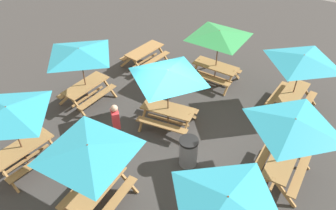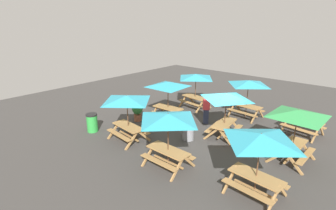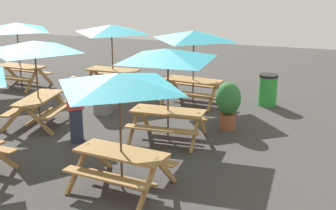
{
  "view_description": "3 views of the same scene",
  "coord_description": "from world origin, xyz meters",
  "px_view_note": "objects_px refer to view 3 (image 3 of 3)",
  "views": [
    {
      "loc": [
        -7.07,
        -4.14,
        7.81
      ],
      "look_at": [
        0.26,
        0.28,
        0.9
      ],
      "focal_mm": 35.0,
      "sensor_mm": 36.0,
      "label": 1
    },
    {
      "loc": [
        6.12,
        -10.72,
        5.75
      ],
      "look_at": [
        -3.46,
        0.23,
        0.9
      ],
      "focal_mm": 28.0,
      "sensor_mm": 36.0,
      "label": 2
    },
    {
      "loc": [
        -7.18,
        10.58,
        4.13
      ],
      "look_at": [
        -3.46,
        0.23,
        0.9
      ],
      "focal_mm": 50.0,
      "sensor_mm": 36.0,
      "label": 3
    }
  ],
  "objects_px": {
    "potted_plant_0": "(228,102)",
    "person_standing": "(75,108)",
    "picnic_table_1": "(35,52)",
    "picnic_table_5": "(194,41)",
    "picnic_table_8": "(112,34)",
    "trash_bin_gray": "(102,98)",
    "trash_bin_green": "(268,90)",
    "picnic_table_2": "(168,61)",
    "picnic_table_3": "(119,89)",
    "picnic_table_6": "(17,31)"
  },
  "relations": [
    {
      "from": "picnic_table_8",
      "to": "potted_plant_0",
      "type": "relative_size",
      "value": 1.84
    },
    {
      "from": "trash_bin_green",
      "to": "person_standing",
      "type": "distance_m",
      "value": 6.27
    },
    {
      "from": "potted_plant_0",
      "to": "person_standing",
      "type": "xyz_separation_m",
      "value": [
        3.26,
        2.25,
        0.16
      ]
    },
    {
      "from": "picnic_table_5",
      "to": "picnic_table_2",
      "type": "bearing_deg",
      "value": 102.54
    },
    {
      "from": "picnic_table_3",
      "to": "picnic_table_8",
      "type": "distance_m",
      "value": 7.62
    },
    {
      "from": "potted_plant_0",
      "to": "picnic_table_3",
      "type": "bearing_deg",
      "value": 74.58
    },
    {
      "from": "person_standing",
      "to": "potted_plant_0",
      "type": "bearing_deg",
      "value": -13.1
    },
    {
      "from": "picnic_table_5",
      "to": "person_standing",
      "type": "relative_size",
      "value": 1.4
    },
    {
      "from": "picnic_table_3",
      "to": "picnic_table_2",
      "type": "bearing_deg",
      "value": -81.13
    },
    {
      "from": "picnic_table_5",
      "to": "trash_bin_gray",
      "type": "distance_m",
      "value": 3.3
    },
    {
      "from": "picnic_table_3",
      "to": "picnic_table_6",
      "type": "bearing_deg",
      "value": -34.28
    },
    {
      "from": "trash_bin_gray",
      "to": "trash_bin_green",
      "type": "xyz_separation_m",
      "value": [
        -4.43,
        -2.56,
        0.0
      ]
    },
    {
      "from": "trash_bin_gray",
      "to": "person_standing",
      "type": "bearing_deg",
      "value": 102.08
    },
    {
      "from": "trash_bin_gray",
      "to": "picnic_table_5",
      "type": "bearing_deg",
      "value": -137.42
    },
    {
      "from": "picnic_table_5",
      "to": "picnic_table_8",
      "type": "relative_size",
      "value": 1.0
    },
    {
      "from": "picnic_table_1",
      "to": "person_standing",
      "type": "height_order",
      "value": "picnic_table_1"
    },
    {
      "from": "trash_bin_green",
      "to": "person_standing",
      "type": "height_order",
      "value": "person_standing"
    },
    {
      "from": "potted_plant_0",
      "to": "picnic_table_2",
      "type": "bearing_deg",
      "value": 47.52
    },
    {
      "from": "picnic_table_1",
      "to": "trash_bin_green",
      "type": "relative_size",
      "value": 2.38
    },
    {
      "from": "person_standing",
      "to": "picnic_table_8",
      "type": "bearing_deg",
      "value": 58.28
    },
    {
      "from": "trash_bin_gray",
      "to": "person_standing",
      "type": "height_order",
      "value": "person_standing"
    },
    {
      "from": "trash_bin_green",
      "to": "picnic_table_5",
      "type": "bearing_deg",
      "value": 14.09
    },
    {
      "from": "picnic_table_3",
      "to": "picnic_table_5",
      "type": "xyz_separation_m",
      "value": [
        0.44,
        -6.21,
        0.0
      ]
    },
    {
      "from": "picnic_table_8",
      "to": "potted_plant_0",
      "type": "xyz_separation_m",
      "value": [
        -4.66,
        2.61,
        -1.26
      ]
    },
    {
      "from": "picnic_table_5",
      "to": "potted_plant_0",
      "type": "xyz_separation_m",
      "value": [
        -1.59,
        2.05,
        -1.26
      ]
    },
    {
      "from": "picnic_table_6",
      "to": "person_standing",
      "type": "height_order",
      "value": "picnic_table_6"
    },
    {
      "from": "picnic_table_8",
      "to": "picnic_table_5",
      "type": "bearing_deg",
      "value": 170.34
    },
    {
      "from": "picnic_table_1",
      "to": "picnic_table_6",
      "type": "distance_m",
      "value": 4.62
    },
    {
      "from": "picnic_table_1",
      "to": "picnic_table_5",
      "type": "distance_m",
      "value": 4.79
    },
    {
      "from": "picnic_table_1",
      "to": "potted_plant_0",
      "type": "bearing_deg",
      "value": 97.23
    },
    {
      "from": "picnic_table_5",
      "to": "trash_bin_green",
      "type": "xyz_separation_m",
      "value": [
        -2.26,
        -0.57,
        -1.49
      ]
    },
    {
      "from": "picnic_table_2",
      "to": "person_standing",
      "type": "height_order",
      "value": "picnic_table_2"
    },
    {
      "from": "picnic_table_3",
      "to": "trash_bin_gray",
      "type": "xyz_separation_m",
      "value": [
        2.61,
        -4.21,
        -1.49
      ]
    },
    {
      "from": "picnic_table_8",
      "to": "trash_bin_green",
      "type": "height_order",
      "value": "picnic_table_8"
    },
    {
      "from": "picnic_table_6",
      "to": "picnic_table_8",
      "type": "relative_size",
      "value": 1.0
    },
    {
      "from": "picnic_table_2",
      "to": "picnic_table_8",
      "type": "height_order",
      "value": "same"
    },
    {
      "from": "picnic_table_2",
      "to": "picnic_table_5",
      "type": "xyz_separation_m",
      "value": [
        0.37,
        -3.38,
        0.0
      ]
    },
    {
      "from": "picnic_table_1",
      "to": "trash_bin_gray",
      "type": "xyz_separation_m",
      "value": [
        -1.18,
        -1.43,
        -1.49
      ]
    },
    {
      "from": "picnic_table_3",
      "to": "potted_plant_0",
      "type": "bearing_deg",
      "value": -97.89
    },
    {
      "from": "picnic_table_3",
      "to": "person_standing",
      "type": "xyz_separation_m",
      "value": [
        2.11,
        -1.9,
        -1.1
      ]
    },
    {
      "from": "picnic_table_1",
      "to": "picnic_table_8",
      "type": "relative_size",
      "value": 1.0
    },
    {
      "from": "picnic_table_6",
      "to": "picnic_table_3",
      "type": "bearing_deg",
      "value": 142.84
    },
    {
      "from": "picnic_table_1",
      "to": "picnic_table_2",
      "type": "bearing_deg",
      "value": 82.43
    },
    {
      "from": "person_standing",
      "to": "picnic_table_3",
      "type": "bearing_deg",
      "value": -89.73
    },
    {
      "from": "picnic_table_1",
      "to": "trash_bin_green",
      "type": "height_order",
      "value": "picnic_table_1"
    },
    {
      "from": "picnic_table_2",
      "to": "trash_bin_gray",
      "type": "xyz_separation_m",
      "value": [
        2.54,
        -1.38,
        -1.49
      ]
    },
    {
      "from": "picnic_table_1",
      "to": "picnic_table_3",
      "type": "height_order",
      "value": "same"
    },
    {
      "from": "picnic_table_8",
      "to": "person_standing",
      "type": "height_order",
      "value": "picnic_table_8"
    },
    {
      "from": "picnic_table_2",
      "to": "person_standing",
      "type": "distance_m",
      "value": 2.5
    },
    {
      "from": "trash_bin_gray",
      "to": "picnic_table_3",
      "type": "bearing_deg",
      "value": 121.76
    }
  ]
}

